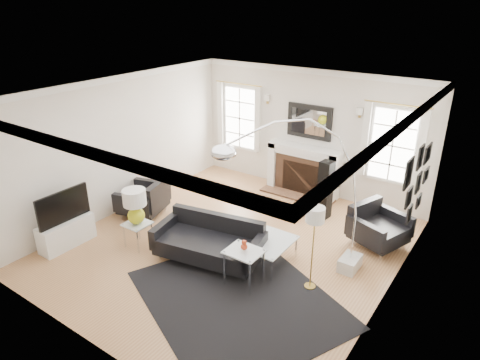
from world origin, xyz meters
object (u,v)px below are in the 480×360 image
Objects in this scene: armchair_left at (146,199)px; gourd_lamp at (135,204)px; arc_floor_lamp at (292,192)px; fireplace at (303,171)px; armchair_right at (377,227)px; sofa at (210,242)px; coffee_table at (263,241)px.

gourd_lamp reaches higher than armchair_left.
armchair_left is 0.42× the size of arc_floor_lamp.
armchair_left is (-2.14, -2.84, -0.19)m from fireplace.
gourd_lamp is (-3.50, -2.50, 0.49)m from armchair_right.
coffee_table is (0.78, 0.46, 0.05)m from sofa.
armchair_left reaches higher than armchair_right.
coffee_table is (-1.41, -1.61, 0.03)m from armchair_right.
arc_floor_lamp reaches higher than coffee_table.
arc_floor_lamp is at bearing -66.73° from fireplace.
armchair_right is at bearing 20.09° from armchair_left.
gourd_lamp is 0.24× the size of arc_floor_lamp.
arc_floor_lamp is at bearing 17.42° from gourd_lamp.
armchair_right is 2.19m from arc_floor_lamp.
armchair_left is 3.58m from arc_floor_lamp.
arc_floor_lamp reaches higher than armchair_right.
coffee_table is at bearing 173.05° from arc_floor_lamp.
sofa is 3.01m from armchair_right.
arc_floor_lamp is (-0.87, -1.68, 1.11)m from armchair_right.
armchair_left is 1.73× the size of gourd_lamp.
armchair_right is at bearing 35.56° from gourd_lamp.
fireplace is at bearing 53.00° from armchair_left.
fireplace is 3.56m from armchair_left.
armchair_left reaches higher than sofa.
fireplace is 2.60× the size of gourd_lamp.
gourd_lamp is at bearing -162.58° from arc_floor_lamp.
arc_floor_lamp is (0.53, -0.07, 1.08)m from coffee_table.
fireplace reaches higher than coffee_table.
sofa is 1.78m from arc_floor_lamp.
gourd_lamp is (-1.36, -3.77, 0.30)m from fireplace.
arc_floor_lamp is (2.63, 0.82, 0.61)m from gourd_lamp.
fireplace is 1.47× the size of armchair_right.
coffee_table is (0.73, -2.89, -0.17)m from fireplace.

